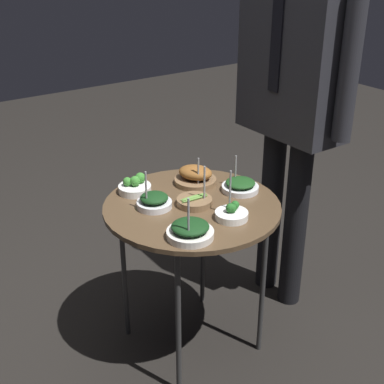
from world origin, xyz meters
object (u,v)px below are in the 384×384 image
object	(u,v)px
bowl_asparagus_mid_left	(195,201)
bowl_roast_front_right	(195,176)
bowl_spinach_back_right	(240,186)
bowl_broccoli_far_rim	(232,213)
bowl_spinach_front_left	(190,230)
waiter_figure	(294,79)
serving_cart	(192,215)
bowl_broccoli_center	(135,186)
bowl_spinach_front_center	(154,201)

from	to	relation	value
bowl_asparagus_mid_left	bowl_roast_front_right	bearing A→B (deg)	143.68
bowl_asparagus_mid_left	bowl_roast_front_right	size ratio (longest dim) A/B	0.90
bowl_spinach_back_right	bowl_roast_front_right	distance (m)	0.19
bowl_broccoli_far_rim	bowl_spinach_front_left	size ratio (longest dim) A/B	1.02
waiter_figure	bowl_broccoli_far_rim	bearing A→B (deg)	-65.40
serving_cart	bowl_broccoli_far_rim	xyz separation A→B (m)	(0.17, 0.05, 0.07)
bowl_spinach_back_right	bowl_broccoli_center	xyz separation A→B (m)	(-0.22, -0.34, 0.00)
bowl_spinach_front_left	waiter_figure	world-z (taller)	waiter_figure
bowl_asparagus_mid_left	bowl_spinach_front_center	size ratio (longest dim) A/B	1.01
bowl_asparagus_mid_left	bowl_spinach_back_right	distance (m)	0.21
bowl_spinach_front_center	bowl_spinach_front_left	xyz separation A→B (m)	(0.25, -0.02, 0.00)
bowl_spinach_back_right	serving_cart	bearing A→B (deg)	-93.32
bowl_spinach_front_center	bowl_roast_front_right	xyz separation A→B (m)	(-0.08, 0.24, 0.01)
bowl_spinach_front_left	bowl_spinach_front_center	bearing A→B (deg)	176.48
bowl_spinach_front_center	bowl_broccoli_center	bearing A→B (deg)	177.56
bowl_spinach_back_right	bowl_roast_front_right	xyz separation A→B (m)	(-0.15, -0.10, 0.01)
bowl_spinach_front_left	bowl_broccoli_center	bearing A→B (deg)	176.89
serving_cart	waiter_figure	xyz separation A→B (m)	(-0.05, 0.53, 0.42)
bowl_spinach_back_right	waiter_figure	distance (m)	0.48
bowl_broccoli_far_rim	bowl_spinach_front_left	distance (m)	0.19
waiter_figure	bowl_spinach_front_center	bearing A→B (deg)	-90.50
bowl_spinach_front_left	waiter_figure	distance (m)	0.80
bowl_spinach_front_center	bowl_broccoli_center	world-z (taller)	bowl_spinach_front_center
serving_cart	bowl_asparagus_mid_left	world-z (taller)	bowl_asparagus_mid_left
bowl_asparagus_mid_left	bowl_spinach_front_left	xyz separation A→B (m)	(0.18, -0.15, 0.01)
bowl_spinach_back_right	bowl_broccoli_center	distance (m)	0.40
serving_cart	waiter_figure	bearing A→B (deg)	95.75
bowl_spinach_front_center	bowl_spinach_front_left	world-z (taller)	bowl_spinach_front_left
bowl_broccoli_far_rim	bowl_spinach_front_left	xyz separation A→B (m)	(0.02, -0.19, 0.01)
bowl_broccoli_far_rim	bowl_roast_front_right	world-z (taller)	bowl_broccoli_far_rim
bowl_spinach_front_left	waiter_figure	xyz separation A→B (m)	(-0.24, 0.67, 0.35)
bowl_broccoli_far_rim	bowl_spinach_front_center	bearing A→B (deg)	-141.90
bowl_spinach_front_center	serving_cart	bearing A→B (deg)	64.71
bowl_broccoli_far_rim	waiter_figure	size ratio (longest dim) A/B	0.10
bowl_spinach_front_center	bowl_spinach_front_left	bearing A→B (deg)	-3.52
bowl_broccoli_center	waiter_figure	size ratio (longest dim) A/B	0.08
serving_cart	bowl_broccoli_center	world-z (taller)	bowl_broccoli_center
bowl_spinach_front_center	waiter_figure	world-z (taller)	waiter_figure
serving_cart	bowl_spinach_front_left	distance (m)	0.25
bowl_roast_front_right	waiter_figure	bearing A→B (deg)	78.13
bowl_spinach_back_right	bowl_spinach_front_left	xyz separation A→B (m)	(0.18, -0.36, 0.00)
bowl_asparagus_mid_left	bowl_roast_front_right	world-z (taller)	bowl_asparagus_mid_left
bowl_spinach_front_left	bowl_broccoli_center	world-z (taller)	bowl_spinach_front_left
bowl_broccoli_far_rim	bowl_asparagus_mid_left	distance (m)	0.17
serving_cart	bowl_broccoli_center	distance (m)	0.25
waiter_figure	bowl_broccoli_center	bearing A→B (deg)	-103.51
bowl_asparagus_mid_left	bowl_broccoli_center	world-z (taller)	bowl_asparagus_mid_left
serving_cart	bowl_spinach_front_center	size ratio (longest dim) A/B	4.32
bowl_spinach_front_center	waiter_figure	size ratio (longest dim) A/B	0.09
bowl_roast_front_right	bowl_broccoli_far_rim	bearing A→B (deg)	-11.75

